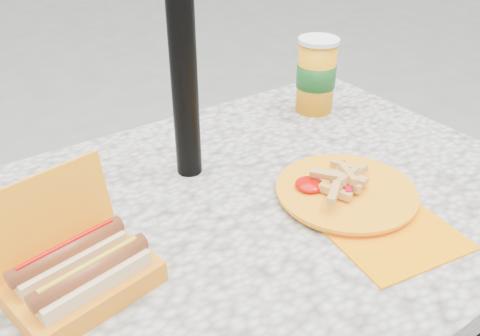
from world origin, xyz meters
TOP-DOWN VIEW (x-y plane):
  - picnic_table at (0.00, 0.00)m, footprint 1.20×0.80m
  - hotdog_box at (-0.29, -0.04)m, footprint 0.23×0.19m
  - fries_plate at (0.19, -0.09)m, footprint 0.26×0.36m
  - soda_cup at (0.40, 0.24)m, footprint 0.10×0.10m

SIDE VIEW (x-z plane):
  - picnic_table at x=0.00m, z-range 0.27..1.02m
  - fries_plate at x=0.19m, z-range 0.74..0.79m
  - hotdog_box at x=-0.29m, z-range 0.70..0.87m
  - soda_cup at x=0.40m, z-range 0.75..0.93m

